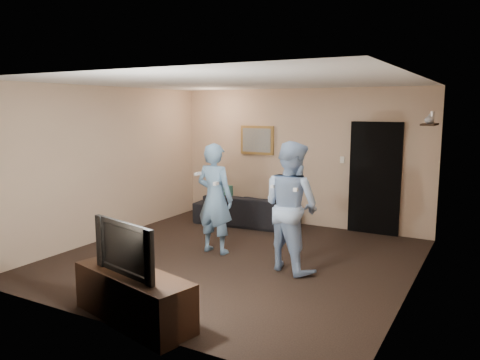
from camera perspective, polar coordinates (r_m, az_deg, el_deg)
The scene contains 19 objects.
ground at distance 7.10m, azimuth -0.64°, elevation -9.58°, with size 5.00×5.00×0.00m, color black.
ceiling at distance 6.75m, azimuth -0.68°, elevation 11.86°, with size 5.00×5.00×0.04m, color silver.
wall_back at distance 9.05m, azimuth 7.25°, elevation 2.77°, with size 5.00×0.04×2.60m, color tan.
wall_front at distance 4.83m, azimuth -15.58°, elevation -2.75°, with size 5.00×0.04×2.60m, color tan.
wall_left at distance 8.33m, azimuth -15.77°, elevation 1.99°, with size 0.04×5.00×2.60m, color tan.
wall_right at distance 5.98m, azimuth 20.59°, elevation -0.81°, with size 0.04×5.00×2.60m, color tan.
sofa at distance 9.06m, azimuth 0.83°, elevation -3.63°, with size 1.98×0.77×0.58m, color black.
throw_pillow at distance 9.31m, azimuth -2.38°, elevation -2.10°, with size 0.49×0.16×0.49m, color #194C42.
painting_frame at distance 9.37m, azimuth 2.10°, elevation 4.88°, with size 0.72×0.05×0.57m, color olive.
painting_canvas at distance 9.35m, azimuth 2.02°, elevation 4.87°, with size 0.62×0.01×0.47m, color slate.
doorway at distance 8.62m, azimuth 16.10°, elevation 0.19°, with size 0.90×0.06×2.00m, color black.
light_switch at distance 8.74m, azimuth 12.36°, elevation 2.42°, with size 0.08×0.02×0.12m, color silver.
wall_shelf at distance 7.71m, azimuth 22.11°, elevation 6.30°, with size 0.20×0.60×0.03m, color black.
shelf_vase at distance 7.63m, azimuth 22.08°, elevation 6.93°, with size 0.14×0.14×0.14m, color #B1B1B6.
shelf_figurine at distance 7.96m, azimuth 22.39°, elevation 7.10°, with size 0.06×0.06×0.18m, color silver.
tv_console at distance 5.24m, azimuth -12.85°, elevation -13.76°, with size 1.53×0.49×0.55m, color black.
television at distance 5.05m, azimuth -13.07°, elevation -7.92°, with size 0.98×0.13×0.57m, color black.
wii_player_left at distance 7.23m, azimuth -3.08°, elevation -2.26°, with size 0.64×0.51×1.71m.
wii_player_right at distance 6.47m, azimuth 6.25°, elevation -3.21°, with size 1.06×0.96×1.80m.
Camera 1 is at (3.35, -5.85, 2.24)m, focal length 35.00 mm.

